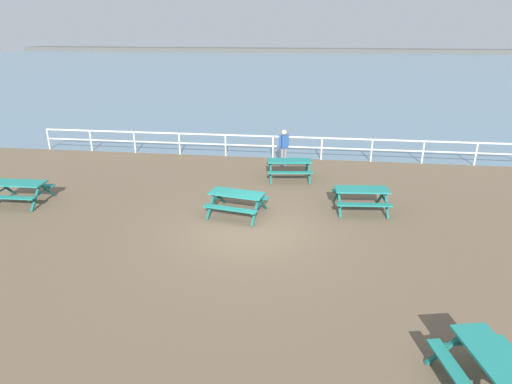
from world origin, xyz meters
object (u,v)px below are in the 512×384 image
(picnic_table_near_left, at_px, (237,198))
(visitor, at_px, (284,146))
(picnic_table_mid_centre, at_px, (361,194))
(picnic_table_far_left, at_px, (20,187))
(picnic_table_far_right, at_px, (495,367))
(picnic_table_near_right, at_px, (289,165))

(picnic_table_near_left, bearing_deg, visitor, 89.29)
(picnic_table_mid_centre, distance_m, picnic_table_far_left, 11.99)
(picnic_table_far_left, relative_size, picnic_table_far_right, 0.88)
(picnic_table_mid_centre, distance_m, picnic_table_far_right, 7.93)
(picnic_table_near_left, relative_size, picnic_table_far_left, 1.12)
(picnic_table_near_left, xyz_separation_m, picnic_table_near_right, (1.52, 3.90, 0.00))
(picnic_table_mid_centre, height_order, visitor, visitor)
(picnic_table_far_left, distance_m, picnic_table_far_right, 15.06)
(picnic_table_near_left, relative_size, picnic_table_far_right, 0.99)
(visitor, bearing_deg, picnic_table_near_right, -29.10)
(picnic_table_near_right, bearing_deg, picnic_table_mid_centre, -56.09)
(picnic_table_near_right, height_order, picnic_table_far_right, same)
(picnic_table_near_left, bearing_deg, picnic_table_far_left, -168.62)
(picnic_table_mid_centre, distance_m, visitor, 5.50)
(picnic_table_far_left, bearing_deg, visitor, 30.07)
(picnic_table_near_right, height_order, picnic_table_mid_centre, same)
(picnic_table_far_right, bearing_deg, picnic_table_far_left, 50.04)
(picnic_table_near_right, distance_m, visitor, 1.70)
(picnic_table_near_left, xyz_separation_m, visitor, (1.17, 5.52, 0.36))
(picnic_table_near_left, distance_m, picnic_table_near_right, 4.19)
(picnic_table_near_right, height_order, visitor, visitor)
(picnic_table_near_left, distance_m, picnic_table_far_right, 8.87)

